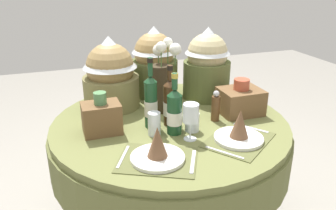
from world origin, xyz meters
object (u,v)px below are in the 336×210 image
at_px(pepper_mill, 216,107).
at_px(wine_glass_right, 191,114).
at_px(gift_tub_back_right, 207,61).
at_px(place_setting_right, 239,132).
at_px(dining_table, 170,145).
at_px(flower_vase, 161,79).
at_px(wine_bottle_right, 151,102).
at_px(woven_basket_side_left, 102,117).
at_px(woven_basket_side_right, 240,100).
at_px(tumbler_near_left, 192,122).
at_px(gift_tub_back_left, 110,71).
at_px(tumbler_mid, 154,124).
at_px(gift_tub_back_centre, 154,59).
at_px(wine_bottle_left, 174,111).
at_px(place_setting_left, 158,151).
at_px(wine_bottle_centre, 170,102).

bearing_deg(pepper_mill, wine_glass_right, -142.73).
bearing_deg(gift_tub_back_right, place_setting_right, -99.52).
relative_size(dining_table, flower_vase, 3.12).
xyz_separation_m(wine_bottle_right, wine_glass_right, (0.14, -0.20, -0.01)).
bearing_deg(flower_vase, woven_basket_side_left, -154.86).
relative_size(dining_table, woven_basket_side_right, 5.64).
relative_size(tumbler_near_left, gift_tub_back_left, 0.23).
relative_size(wine_bottle_right, woven_basket_side_right, 1.60).
height_order(dining_table, woven_basket_side_left, woven_basket_side_left).
relative_size(wine_bottle_right, gift_tub_back_right, 0.83).
xyz_separation_m(tumbler_mid, pepper_mill, (0.37, 0.06, 0.02)).
relative_size(dining_table, tumbler_mid, 10.96).
bearing_deg(wine_bottle_right, pepper_mill, -6.18).
bearing_deg(flower_vase, gift_tub_back_centre, 80.39).
bearing_deg(gift_tub_back_centre, wine_bottle_right, -108.82).
height_order(wine_bottle_left, gift_tub_back_left, gift_tub_back_left).
distance_m(gift_tub_back_centre, gift_tub_back_right, 0.34).
bearing_deg(gift_tub_back_right, gift_tub_back_left, 176.56).
xyz_separation_m(dining_table, gift_tub_back_left, (-0.26, 0.31, 0.37)).
bearing_deg(woven_basket_side_right, flower_vase, 156.78).
relative_size(place_setting_left, pepper_mill, 2.44).
height_order(tumbler_mid, gift_tub_back_left, gift_tub_back_left).
xyz_separation_m(flower_vase, gift_tub_back_right, (0.34, 0.13, 0.05)).
height_order(place_setting_left, woven_basket_side_right, woven_basket_side_right).
distance_m(tumbler_near_left, pepper_mill, 0.19).
distance_m(tumbler_mid, pepper_mill, 0.37).
bearing_deg(wine_bottle_centre, wine_bottle_right, 176.23).
distance_m(place_setting_right, flower_vase, 0.55).
xyz_separation_m(place_setting_left, wine_bottle_left, (0.16, 0.22, 0.07)).
bearing_deg(gift_tub_back_centre, wine_glass_right, -92.34).
relative_size(wine_glass_right, tumbler_near_left, 1.91).
bearing_deg(wine_bottle_right, wine_bottle_centre, -3.77).
bearing_deg(place_setting_right, flower_vase, 116.91).
bearing_deg(wine_bottle_right, woven_basket_side_right, 0.93).
relative_size(flower_vase, woven_basket_side_right, 1.81).
bearing_deg(flower_vase, tumbler_mid, -114.23).
relative_size(dining_table, wine_bottle_right, 3.53).
bearing_deg(gift_tub_back_centre, tumbler_near_left, -88.37).
distance_m(wine_bottle_right, wine_glass_right, 0.25).
xyz_separation_m(wine_bottle_centre, wine_bottle_right, (-0.10, 0.01, 0.02)).
bearing_deg(tumbler_mid, dining_table, 46.07).
relative_size(tumbler_near_left, gift_tub_back_centre, 0.22).
xyz_separation_m(wine_bottle_left, gift_tub_back_right, (0.37, 0.43, 0.12)).
xyz_separation_m(tumbler_near_left, gift_tub_back_left, (-0.33, 0.47, 0.17)).
bearing_deg(flower_vase, wine_bottle_left, -95.08).
height_order(place_setting_left, gift_tub_back_right, gift_tub_back_right).
relative_size(tumbler_near_left, woven_basket_side_right, 0.42).
height_order(wine_bottle_right, wine_glass_right, wine_bottle_right).
bearing_deg(wine_bottle_centre, place_setting_right, -47.85).
bearing_deg(tumbler_mid, tumbler_near_left, -5.50).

